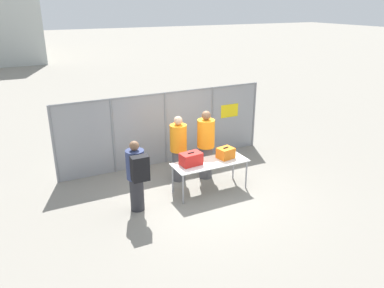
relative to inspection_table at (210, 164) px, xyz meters
name	(u,v)px	position (x,y,z in m)	size (l,w,h in m)	color
ground_plane	(199,191)	(-0.27, 0.07, -0.70)	(120.00, 120.00, 0.00)	gray
fence_section	(166,126)	(-0.25, 2.10, 0.38)	(6.10, 0.07, 2.06)	gray
inspection_table	(210,164)	(0.00, 0.00, 0.00)	(1.85, 0.72, 0.76)	silver
suitcase_red	(191,159)	(-0.48, 0.07, 0.21)	(0.52, 0.36, 0.32)	red
suitcase_orange	(226,153)	(0.46, 0.05, 0.19)	(0.44, 0.38, 0.29)	orange
traveler_hooded	(137,174)	(-1.89, -0.13, 0.20)	(0.40, 0.63, 1.63)	#2D2D33
security_worker_near	(206,144)	(0.26, 0.71, 0.24)	(0.45, 0.45, 1.82)	#4C4C51
security_worker_far	(178,148)	(-0.44, 0.87, 0.20)	(0.43, 0.43, 1.73)	#4C4C51
utility_trailer	(165,131)	(0.32, 3.61, -0.31)	(4.13, 2.04, 0.66)	white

